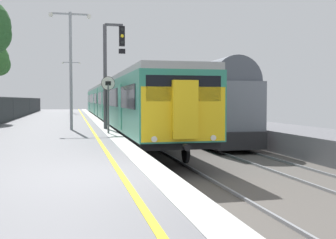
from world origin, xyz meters
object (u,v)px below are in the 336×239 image
Objects in this scene: commuter_train_at_platform at (115,102)px; platform_lamp_mid at (71,61)px; freight_train_adjacent_track at (141,100)px; platform_lamp_far at (71,83)px; signal_gantry at (110,64)px; speed_limit_sign at (108,97)px.

platform_lamp_mid is (-3.41, -12.60, 2.10)m from commuter_train_at_platform.
commuter_train_at_platform is 12.35m from freight_train_adjacent_track.
commuter_train_at_platform is 13.28m from platform_lamp_far.
signal_gantry is 0.92× the size of platform_lamp_mid.
platform_lamp_far is at bearing 105.07° from commuter_train_at_platform.
platform_lamp_mid is at bearing -105.16° from commuter_train_at_platform.
freight_train_adjacent_track is 10.05× the size of platform_lamp_far.
platform_lamp_mid is (-1.93, -0.17, 0.09)m from signal_gantry.
speed_limit_sign is (-5.85, -26.98, 0.17)m from freight_train_adjacent_track.
freight_train_adjacent_track is 10.66× the size of signal_gantry.
platform_lamp_far reaches higher than speed_limit_sign.
commuter_train_at_platform is at bearing -74.93° from platform_lamp_far.
platform_lamp_mid is (-7.42, -24.28, 1.95)m from freight_train_adjacent_track.
platform_lamp_far is at bearing 172.38° from freight_train_adjacent_track.
speed_limit_sign is 0.43× the size of platform_lamp_mid.
signal_gantry is at bearing -102.82° from freight_train_adjacent_track.
platform_lamp_mid reaches higher than signal_gantry.
signal_gantry is 1.94m from platform_lamp_mid.
signal_gantry is at bearing -96.80° from commuter_train_at_platform.
speed_limit_sign is (-0.36, -2.87, -1.69)m from signal_gantry.
platform_lamp_mid is 1.02× the size of platform_lamp_far.
platform_lamp_mid reaches higher than commuter_train_at_platform.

